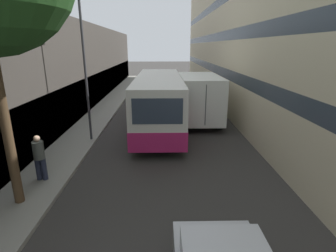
% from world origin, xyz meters
% --- Properties ---
extents(ground_plane, '(150.00, 150.00, 0.00)m').
position_xyz_m(ground_plane, '(0.00, 15.00, 0.00)').
color(ground_plane, '#33302D').
extents(sidewalk_left, '(2.05, 60.00, 0.14)m').
position_xyz_m(sidewalk_left, '(-4.77, 15.00, 0.07)').
color(sidewalk_left, gray).
rests_on(sidewalk_left, ground_plane).
extents(building_left_shopfront, '(2.40, 60.00, 6.61)m').
position_xyz_m(building_left_shopfront, '(-6.89, 15.00, 3.00)').
color(building_left_shopfront, '#423D38').
rests_on(building_left_shopfront, ground_plane).
extents(building_right_apartment, '(2.40, 60.00, 11.86)m').
position_xyz_m(building_right_apartment, '(5.49, 15.00, 5.90)').
color(building_right_apartment, beige).
rests_on(building_right_apartment, ground_plane).
extents(bus, '(2.62, 10.13, 3.15)m').
position_xyz_m(bus, '(-0.44, 16.50, 1.67)').
color(bus, silver).
rests_on(bus, ground_plane).
extents(box_truck, '(2.45, 7.17, 3.07)m').
position_xyz_m(box_truck, '(2.15, 18.26, 1.63)').
color(box_truck, silver).
rests_on(box_truck, ground_plane).
extents(pedestrian, '(0.40, 0.38, 1.70)m').
position_xyz_m(pedestrian, '(-4.66, 9.69, 1.06)').
color(pedestrian, '#23283D').
rests_on(pedestrian, sidewalk_left).
extents(street_lamp, '(0.36, 0.80, 7.24)m').
position_xyz_m(street_lamp, '(-3.99, 14.04, 5.12)').
color(street_lamp, '#38383D').
rests_on(street_lamp, sidewalk_left).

